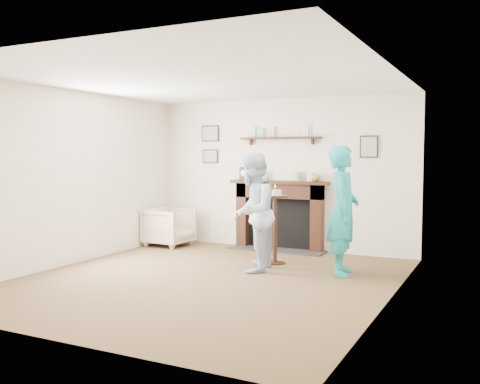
% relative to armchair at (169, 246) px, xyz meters
% --- Properties ---
extents(ground, '(5.00, 5.00, 0.00)m').
position_rel_armchair_xyz_m(ground, '(1.84, -1.90, 0.00)').
color(ground, brown).
rests_on(ground, ground).
extents(room_shell, '(4.54, 5.02, 2.52)m').
position_rel_armchair_xyz_m(room_shell, '(1.84, -1.21, 1.62)').
color(room_shell, silver).
rests_on(room_shell, ground).
extents(armchair, '(0.75, 0.73, 0.66)m').
position_rel_armchair_xyz_m(armchair, '(0.00, 0.00, 0.00)').
color(armchair, '#C6B593').
rests_on(armchair, ground).
extents(man, '(0.75, 0.88, 1.61)m').
position_rel_armchair_xyz_m(man, '(2.14, -1.18, 0.00)').
color(man, '#AFC2DA').
rests_on(man, ground).
extents(woman, '(0.52, 0.69, 1.70)m').
position_rel_armchair_xyz_m(woman, '(3.29, -0.84, 0.00)').
color(woman, '#1DA890').
rests_on(woman, ground).
extents(pedestal_table, '(0.36, 0.36, 1.14)m').
position_rel_armchair_xyz_m(pedestal_table, '(2.22, -0.59, 0.70)').
color(pedestal_table, black).
rests_on(pedestal_table, ground).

